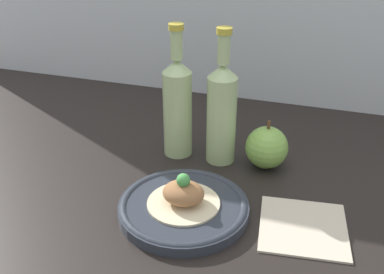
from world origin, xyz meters
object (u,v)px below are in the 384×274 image
object	(u,v)px
plate	(184,207)
cider_bottle_right	(222,111)
cider_bottle_left	(177,105)
apple	(267,147)
plated_food	(183,195)

from	to	relation	value
plate	cider_bottle_right	size ratio (longest dim) A/B	0.82
cider_bottle_left	plate	bearing A→B (deg)	-68.10
plate	apple	distance (cm)	23.37
apple	cider_bottle_right	bearing A→B (deg)	-178.70
plate	cider_bottle_left	size ratio (longest dim) A/B	0.82
plate	apple	bearing A→B (deg)	61.16
plate	plated_food	distance (cm)	2.63
cider_bottle_left	plated_food	bearing A→B (deg)	-68.10
plated_food	cider_bottle_left	size ratio (longest dim) A/B	0.45
plate	cider_bottle_left	distance (cm)	23.92
plate	plated_food	world-z (taller)	plated_food
plated_food	cider_bottle_right	xyz separation A→B (cm)	(1.47, 20.06, 7.61)
cider_bottle_right	plate	bearing A→B (deg)	-94.19
cider_bottle_left	apple	distance (cm)	20.49
plate	cider_bottle_right	world-z (taller)	cider_bottle_right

